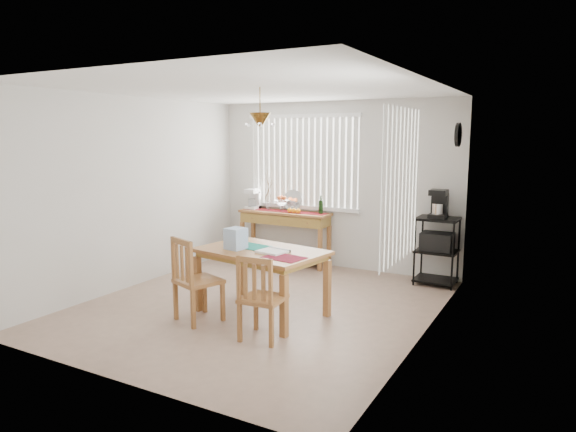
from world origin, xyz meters
The scene contains 10 objects.
ground centered at (0.00, 0.00, -0.01)m, with size 4.00×4.50×0.01m, color #9C7C6A.
room_shell centered at (0.00, 0.02, 1.69)m, with size 4.20×4.70×2.70m.
sideboard centered at (-0.76, 2.02, 0.64)m, with size 1.53×0.43×0.86m.
sideboard_items centered at (-1.02, 2.03, 0.99)m, with size 1.45×0.36×0.66m.
wire_cart centered at (1.68, 1.99, 0.57)m, with size 0.56×0.45×0.95m.
cart_items centered at (1.68, 2.00, 1.13)m, with size 0.22×0.27×0.39m.
dining_table centered at (0.17, -0.22, 0.68)m, with size 1.56×1.14×0.77m.
table_items centered at (0.01, -0.32, 0.86)m, with size 1.10×0.68×0.25m.
chair_left centered at (-0.35, -0.79, 0.47)m, with size 0.57×0.57×0.96m.
chair_right centered at (0.59, -0.90, 0.44)m, with size 0.45×0.45×0.90m.
Camera 1 is at (3.23, -5.14, 2.06)m, focal length 32.00 mm.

